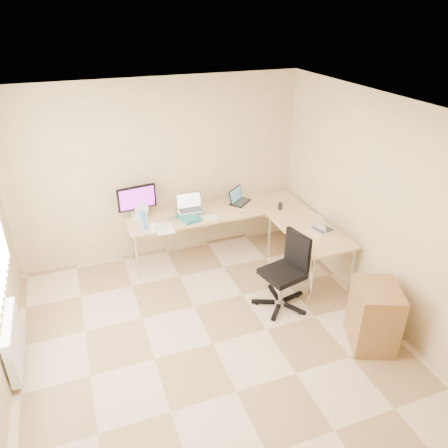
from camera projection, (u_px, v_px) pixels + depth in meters
name	position (u px, v px, depth m)	size (l,w,h in m)	color
floor	(213.00, 344.00, 4.86)	(4.50, 4.50, 0.00)	#CEB293
ceiling	(209.00, 114.00, 3.66)	(4.50, 4.50, 0.00)	white
wall_back	(160.00, 171.00, 6.13)	(4.50, 4.50, 0.00)	tan
wall_front	(342.00, 435.00, 2.39)	(4.50, 4.50, 0.00)	tan
wall_right	(383.00, 213.00, 4.91)	(4.50, 4.50, 0.00)	tan
desk_main	(217.00, 232.00, 6.45)	(2.65, 0.70, 0.73)	tan
desk_return	(308.00, 252.00, 5.93)	(0.70, 1.30, 0.73)	tan
monitor	(137.00, 202.00, 5.99)	(0.55, 0.18, 0.47)	black
book_stack	(189.00, 218.00, 6.01)	(0.24, 0.33, 0.05)	#1B706D
laptop_center	(190.00, 203.00, 6.08)	(0.38, 0.29, 0.25)	#A5A5A6
laptop_black	(240.00, 196.00, 6.47)	(0.35, 0.26, 0.22)	black
keyboard	(201.00, 217.00, 6.06)	(0.47, 0.13, 0.02)	white
mouse	(243.00, 211.00, 6.24)	(0.10, 0.06, 0.03)	silver
mug	(154.00, 228.00, 5.70)	(0.10, 0.10, 0.10)	white
cd_stack	(172.00, 218.00, 6.01)	(0.13, 0.13, 0.03)	#B2B0C9
water_bottle	(143.00, 221.00, 5.70)	(0.07, 0.07, 0.26)	#4587DD
papers	(164.00, 229.00, 5.77)	(0.24, 0.34, 0.01)	silver
white_box	(139.00, 216.00, 6.03)	(0.21, 0.15, 0.08)	white
desk_fan	(142.00, 212.00, 5.95)	(0.19, 0.19, 0.24)	white
black_cup	(280.00, 206.00, 6.29)	(0.06, 0.06, 0.10)	black
laptop_return	(323.00, 222.00, 5.70)	(0.28, 0.35, 0.24)	silver
office_chair	(282.00, 272.00, 5.26)	(0.59, 0.59, 0.99)	black
cabinet	(374.00, 317.00, 4.72)	(0.45, 0.56, 0.78)	brown
radiator	(14.00, 341.00, 4.40)	(0.09, 0.80, 0.55)	white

